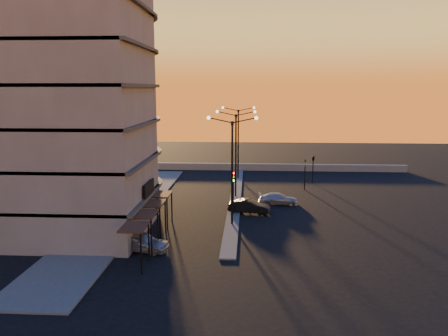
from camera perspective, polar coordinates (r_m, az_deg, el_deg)
ground at (r=38.54m, az=1.05°, el=-7.44°), size 120.00×120.00×0.00m
sidewalk_west at (r=43.97m, az=-12.60°, el=-5.36°), size 5.00×40.00×0.12m
median at (r=48.14m, az=1.52°, el=-3.74°), size 1.20×36.00×0.12m
parapet at (r=63.68m, az=3.78°, el=0.12°), size 44.00×0.50×1.00m
building at (r=39.81m, az=-19.79°, el=9.94°), size 14.35×17.08×25.00m
streetlamp_near at (r=37.22m, az=1.08°, el=0.78°), size 4.32×0.32×9.51m
streetlamp_mid at (r=47.10m, az=1.56°, el=2.80°), size 4.32×0.32×9.51m
streetlamp_far at (r=57.03m, az=1.87°, el=4.12°), size 4.32×0.32×9.51m
traffic_light_main at (r=40.56m, az=1.23°, el=-2.32°), size 0.28×0.44×4.25m
signal_east_a at (r=52.04m, az=10.51°, el=-0.74°), size 0.13×0.16×3.60m
signal_east_b at (r=55.95m, az=11.58°, el=1.21°), size 0.42×1.99×3.60m
car_hatchback at (r=33.05m, az=-10.78°, el=-9.41°), size 4.43×2.61×1.42m
car_sedan at (r=42.05m, az=3.32°, el=-5.01°), size 4.14×2.04×1.31m
car_wagon at (r=45.36m, az=7.12°, el=-4.02°), size 4.05×1.67×1.17m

